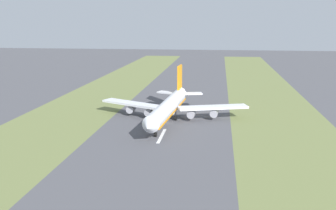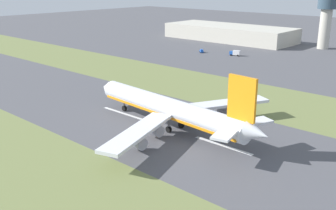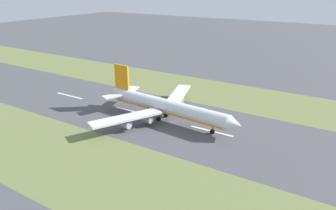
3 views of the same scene
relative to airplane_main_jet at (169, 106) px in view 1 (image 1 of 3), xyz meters
The scene contains 7 objects.
ground_plane 7.45m from the airplane_main_jet, 92.04° to the left, with size 800.00×800.00×0.00m, color #4C4C51.
grass_median_west 45.77m from the airplane_main_jet, behind, with size 40.00×600.00×0.01m, color olive.
grass_median_east 45.46m from the airplane_main_jet, ahead, with size 40.00×600.00×0.01m, color olive.
centreline_dash_near 58.41m from the airplane_main_jet, 90.15° to the right, with size 1.20×18.00×0.01m, color silver.
centreline_dash_mid 19.07m from the airplane_main_jet, 90.49° to the right, with size 1.20×18.00×0.01m, color silver.
centreline_dash_far 22.71m from the airplane_main_jet, 90.41° to the left, with size 1.20×18.00×0.01m, color silver.
airplane_main_jet is the anchor object (origin of this frame).
Camera 1 is at (-19.92, 151.07, 40.58)m, focal length 42.00 mm.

